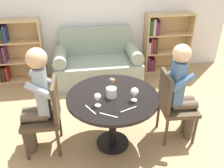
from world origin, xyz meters
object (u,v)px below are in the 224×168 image
at_px(wine_glass_left, 98,97).
at_px(bookshelf_right, 162,43).
at_px(person_right, 182,91).
at_px(person_left, 37,99).
at_px(wine_glass_right, 135,92).
at_px(chair_right, 173,104).
at_px(chair_left, 47,113).
at_px(bookshelf_left, 11,51).
at_px(flower_vase, 111,91).
at_px(couch, 97,64).

bearing_deg(wine_glass_left, bookshelf_right, 55.68).
bearing_deg(person_right, person_left, 91.65).
bearing_deg(person_left, bookshelf_right, 133.05).
bearing_deg(person_left, wine_glass_right, 79.85).
relative_size(bookshelf_right, wine_glass_right, 7.24).
bearing_deg(bookshelf_right, chair_right, -105.49).
distance_m(chair_left, chair_right, 1.49).
relative_size(bookshelf_right, person_left, 0.87).
height_order(bookshelf_left, person_left, person_left).
height_order(chair_right, wine_glass_left, chair_right).
relative_size(bookshelf_left, wine_glass_right, 7.24).
xyz_separation_m(person_left, person_right, (1.66, -0.05, -0.03)).
distance_m(wine_glass_left, wine_glass_right, 0.40).
bearing_deg(person_left, bookshelf_left, -159.53).
xyz_separation_m(wine_glass_right, flower_vase, (-0.23, 0.11, -0.03)).
distance_m(couch, chair_right, 1.84).
distance_m(bookshelf_left, wine_glass_left, 2.53).
bearing_deg(chair_right, wine_glass_right, 110.63).
bearing_deg(person_left, person_right, 89.38).
xyz_separation_m(wine_glass_left, flower_vase, (0.17, 0.15, -0.03)).
relative_size(bookshelf_right, chair_right, 1.23).
relative_size(bookshelf_left, chair_left, 1.23).
height_order(bookshelf_right, wine_glass_right, bookshelf_right).
height_order(person_left, flower_vase, person_left).
distance_m(bookshelf_left, person_right, 3.05).
relative_size(couch, flower_vase, 6.41).
bearing_deg(person_right, flower_vase, 96.35).
distance_m(couch, bookshelf_right, 1.34).
distance_m(chair_left, wine_glass_left, 0.69).
bearing_deg(wine_glass_right, chair_right, 17.38).
bearing_deg(person_right, wine_glass_right, 107.57).
relative_size(chair_left, wine_glass_right, 5.87).
distance_m(chair_left, flower_vase, 0.79).
height_order(chair_left, person_left, person_left).
bearing_deg(bookshelf_right, wine_glass_right, -116.91).
xyz_separation_m(chair_left, wine_glass_right, (0.96, -0.20, 0.32)).
bearing_deg(person_right, chair_right, 87.79).
relative_size(couch, chair_right, 1.67).
distance_m(couch, wine_glass_right, 1.92).
height_order(bookshelf_left, wine_glass_right, bookshelf_left).
distance_m(chair_right, wine_glass_left, 1.00).
relative_size(chair_left, person_left, 0.70).
height_order(bookshelf_right, chair_right, bookshelf_right).
xyz_separation_m(chair_right, flower_vase, (-0.76, -0.05, 0.28)).
bearing_deg(person_left, chair_left, 89.30).
xyz_separation_m(bookshelf_right, wine_glass_right, (-1.07, -2.12, 0.26)).
bearing_deg(bookshelf_right, chair_left, -136.73).
height_order(person_right, flower_vase, person_right).
height_order(person_right, wine_glass_left, person_right).
bearing_deg(chair_left, wine_glass_left, 67.86).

